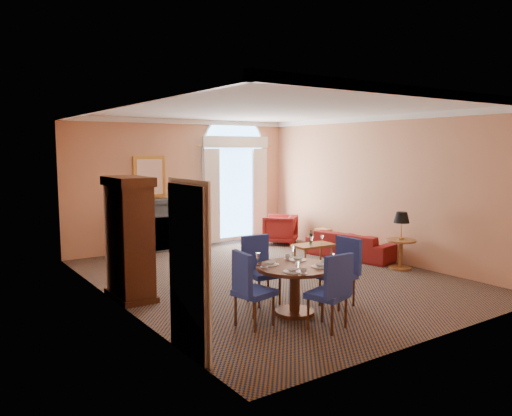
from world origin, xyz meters
TOP-DOWN VIEW (x-y plane):
  - ground at (0.00, 0.00)m, footprint 7.50×7.50m
  - room_envelope at (-0.03, 0.67)m, footprint 6.04×7.52m
  - armoire at (-2.72, 0.21)m, footprint 0.58×1.03m
  - dining_table at (-0.98, -1.96)m, footprint 1.18×1.18m
  - dining_chair_north at (-1.06, -1.15)m, footprint 0.53×0.54m
  - dining_chair_south at (-1.00, -2.79)m, footprint 0.60×0.60m
  - dining_chair_east at (-0.08, -2.04)m, footprint 0.55×0.54m
  - dining_chair_west at (-1.87, -2.04)m, footprint 0.57×0.57m
  - sofa at (2.55, 0.37)m, footprint 1.23×2.15m
  - armchair at (2.25, 2.65)m, footprint 1.15×1.15m
  - coffee_table at (1.38, 0.34)m, footprint 0.90×0.54m
  - side_table at (2.60, -0.98)m, footprint 0.62×0.62m

SIDE VIEW (x-z plane):
  - ground at x=0.00m, z-range 0.00..0.00m
  - sofa at x=2.55m, z-range 0.00..0.59m
  - armchair at x=2.25m, z-range 0.00..0.75m
  - coffee_table at x=1.38m, z-range 0.04..0.79m
  - dining_table at x=-0.98m, z-range 0.08..1.02m
  - dining_chair_north at x=-1.06m, z-range 0.07..1.15m
  - dining_chair_south at x=-1.00m, z-range 0.07..1.15m
  - dining_chair_east at x=-0.08m, z-range 0.07..1.15m
  - dining_chair_west at x=-1.87m, z-range 0.07..1.15m
  - side_table at x=2.60m, z-range 0.14..1.30m
  - armoire at x=-2.72m, z-range -0.04..1.99m
  - room_envelope at x=-0.03m, z-range 0.78..4.23m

